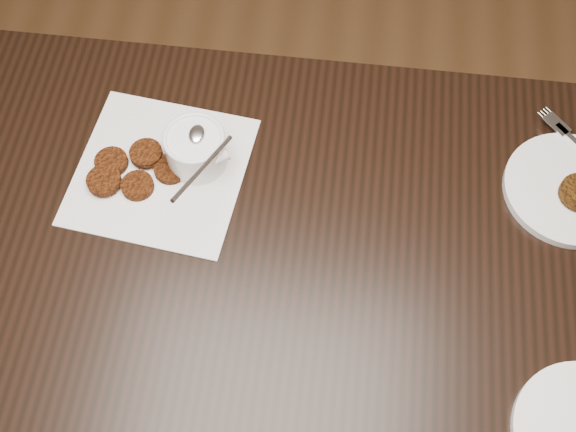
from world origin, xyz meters
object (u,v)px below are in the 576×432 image
object	(u,v)px
napkin	(161,171)
plate_with_patty	(571,187)
table	(229,330)
sauce_ramekin	(193,137)

from	to	relation	value
napkin	plate_with_patty	xyz separation A→B (m)	(0.69, 0.04, 0.01)
table	plate_with_patty	world-z (taller)	plate_with_patty
sauce_ramekin	table	bearing A→B (deg)	-72.56
plate_with_patty	sauce_ramekin	bearing A→B (deg)	-178.70
napkin	sauce_ramekin	xyz separation A→B (m)	(0.06, 0.03, 0.07)
plate_with_patty	napkin	bearing A→B (deg)	-176.44
sauce_ramekin	plate_with_patty	distance (m)	0.64
napkin	table	bearing A→B (deg)	-51.52
table	sauce_ramekin	distance (m)	0.48
sauce_ramekin	plate_with_patty	world-z (taller)	sauce_ramekin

